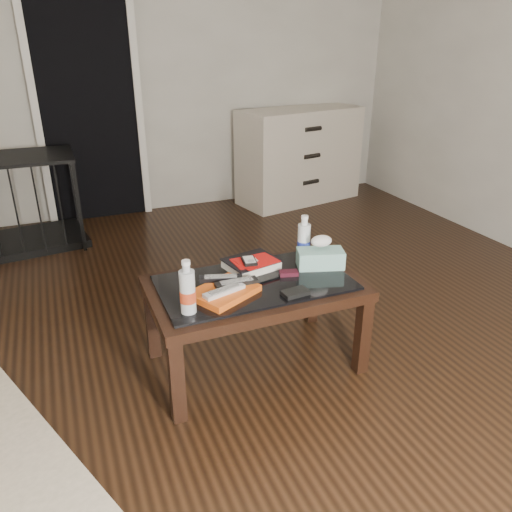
{
  "coord_description": "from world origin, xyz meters",
  "views": [
    {
      "loc": [
        -0.74,
        -2.13,
        1.53
      ],
      "look_at": [
        0.1,
        -0.08,
        0.55
      ],
      "focal_mm": 35.0,
      "sensor_mm": 36.0,
      "label": 1
    }
  ],
  "objects_px": {
    "water_bottle_left": "(187,287)",
    "textbook": "(251,264)",
    "coffee_table": "(255,293)",
    "dresser": "(299,156)",
    "water_bottle_right": "(304,237)",
    "tissue_box": "(320,258)",
    "pet_crate": "(21,218)"
  },
  "relations": [
    {
      "from": "tissue_box",
      "to": "water_bottle_right",
      "type": "bearing_deg",
      "value": 122.88
    },
    {
      "from": "coffee_table",
      "to": "water_bottle_left",
      "type": "height_order",
      "value": "water_bottle_left"
    },
    {
      "from": "textbook",
      "to": "water_bottle_right",
      "type": "bearing_deg",
      "value": -11.14
    },
    {
      "from": "water_bottle_left",
      "to": "textbook",
      "type": "bearing_deg",
      "value": 36.72
    },
    {
      "from": "water_bottle_left",
      "to": "water_bottle_right",
      "type": "height_order",
      "value": "same"
    },
    {
      "from": "water_bottle_right",
      "to": "water_bottle_left",
      "type": "bearing_deg",
      "value": -156.25
    },
    {
      "from": "textbook",
      "to": "water_bottle_right",
      "type": "distance_m",
      "value": 0.31
    },
    {
      "from": "dresser",
      "to": "textbook",
      "type": "height_order",
      "value": "dresser"
    },
    {
      "from": "coffee_table",
      "to": "water_bottle_right",
      "type": "relative_size",
      "value": 4.2
    },
    {
      "from": "coffee_table",
      "to": "water_bottle_right",
      "type": "height_order",
      "value": "water_bottle_right"
    },
    {
      "from": "coffee_table",
      "to": "tissue_box",
      "type": "xyz_separation_m",
      "value": [
        0.37,
        0.03,
        0.11
      ]
    },
    {
      "from": "coffee_table",
      "to": "pet_crate",
      "type": "bearing_deg",
      "value": 117.35
    },
    {
      "from": "dresser",
      "to": "pet_crate",
      "type": "distance_m",
      "value": 2.58
    },
    {
      "from": "dresser",
      "to": "pet_crate",
      "type": "bearing_deg",
      "value": 174.58
    },
    {
      "from": "water_bottle_left",
      "to": "water_bottle_right",
      "type": "xyz_separation_m",
      "value": [
        0.7,
        0.31,
        0.0
      ]
    },
    {
      "from": "dresser",
      "to": "tissue_box",
      "type": "xyz_separation_m",
      "value": [
        -1.08,
        -2.37,
        0.06
      ]
    },
    {
      "from": "pet_crate",
      "to": "tissue_box",
      "type": "xyz_separation_m",
      "value": [
        1.47,
        -2.1,
        0.28
      ]
    },
    {
      "from": "water_bottle_right",
      "to": "dresser",
      "type": "bearing_deg",
      "value": 63.65
    },
    {
      "from": "coffee_table",
      "to": "textbook",
      "type": "bearing_deg",
      "value": 74.09
    },
    {
      "from": "dresser",
      "to": "coffee_table",
      "type": "bearing_deg",
      "value": -132.53
    },
    {
      "from": "textbook",
      "to": "pet_crate",
      "type": "bearing_deg",
      "value": 107.74
    },
    {
      "from": "dresser",
      "to": "textbook",
      "type": "bearing_deg",
      "value": -133.39
    },
    {
      "from": "water_bottle_right",
      "to": "tissue_box",
      "type": "bearing_deg",
      "value": -74.65
    },
    {
      "from": "dresser",
      "to": "water_bottle_right",
      "type": "distance_m",
      "value": 2.51
    },
    {
      "from": "dresser",
      "to": "tissue_box",
      "type": "relative_size",
      "value": 5.54
    },
    {
      "from": "coffee_table",
      "to": "dresser",
      "type": "height_order",
      "value": "dresser"
    },
    {
      "from": "dresser",
      "to": "water_bottle_right",
      "type": "xyz_separation_m",
      "value": [
        -1.11,
        -2.25,
        0.13
      ]
    },
    {
      "from": "water_bottle_left",
      "to": "tissue_box",
      "type": "relative_size",
      "value": 1.03
    },
    {
      "from": "textbook",
      "to": "tissue_box",
      "type": "distance_m",
      "value": 0.35
    },
    {
      "from": "coffee_table",
      "to": "dresser",
      "type": "distance_m",
      "value": 2.8
    },
    {
      "from": "pet_crate",
      "to": "water_bottle_left",
      "type": "relative_size",
      "value": 4.08
    },
    {
      "from": "pet_crate",
      "to": "textbook",
      "type": "distance_m",
      "value": 2.31
    }
  ]
}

